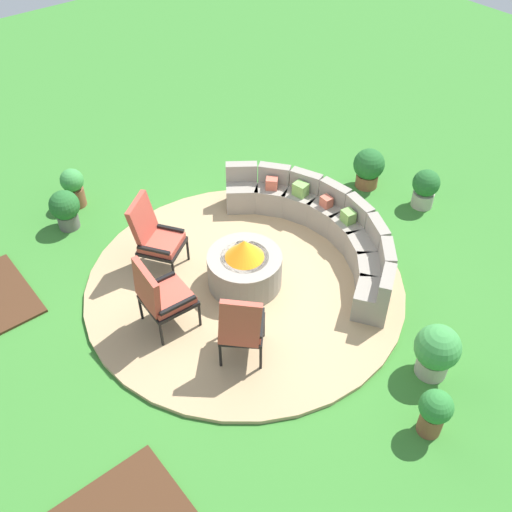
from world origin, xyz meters
TOP-DOWN VIEW (x-y plane):
  - ground_plane at (0.00, 0.00)m, footprint 24.00×24.00m
  - patio_circle at (0.00, 0.00)m, footprint 4.46×4.46m
  - fire_pit at (0.00, 0.00)m, footprint 1.03×1.03m
  - curved_stone_bench at (0.04, 1.46)m, footprint 3.54×1.38m
  - lounge_chair_front_left at (-1.06, -0.75)m, footprint 0.78×0.80m
  - lounge_chair_front_right at (-0.05, -1.30)m, footprint 0.64×0.63m
  - lounge_chair_back_left at (0.99, -0.83)m, footprint 0.76×0.77m
  - potted_plant_0 at (3.10, 0.18)m, footprint 0.38×0.38m
  - potted_plant_1 at (2.60, 0.84)m, footprint 0.55×0.55m
  - potted_plant_2 at (-3.21, -0.97)m, footprint 0.37×0.37m
  - potted_plant_3 at (0.37, 3.41)m, footprint 0.44×0.44m
  - potted_plant_4 at (-0.59, 3.11)m, footprint 0.52×0.52m
  - potted_plant_5 at (-2.77, -1.33)m, footprint 0.46×0.46m

SIDE VIEW (x-z plane):
  - ground_plane at x=0.00m, z-range 0.00..0.00m
  - patio_circle at x=0.00m, z-range 0.00..0.06m
  - curved_stone_bench at x=0.04m, z-range -0.01..0.71m
  - potted_plant_5 at x=-2.77m, z-range 0.03..0.69m
  - potted_plant_3 at x=0.37m, z-range 0.03..0.69m
  - fire_pit at x=0.00m, z-range -0.02..0.75m
  - potted_plant_0 at x=3.10m, z-range 0.05..0.69m
  - potted_plant_2 at x=-3.21m, z-range 0.04..0.71m
  - potted_plant_4 at x=-0.59m, z-range 0.03..0.73m
  - potted_plant_1 at x=2.60m, z-range 0.04..0.78m
  - lounge_chair_front_right at x=-0.05m, z-range 0.05..1.19m
  - lounge_chair_back_left at x=0.99m, z-range 0.07..1.18m
  - lounge_chair_front_left at x=-1.06m, z-range 0.06..1.22m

